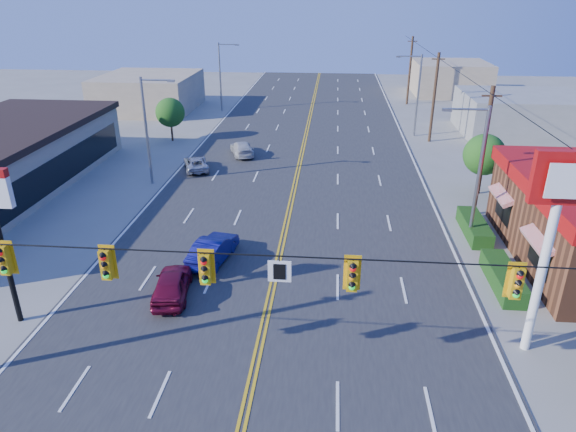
# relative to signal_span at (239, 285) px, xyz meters

# --- Properties ---
(ground) EXTENTS (160.00, 160.00, 0.00)m
(ground) POSITION_rel_signal_span_xyz_m (0.12, 0.00, -4.89)
(ground) COLOR gray
(ground) RESTS_ON ground
(road) EXTENTS (20.00, 120.00, 0.06)m
(road) POSITION_rel_signal_span_xyz_m (0.12, 20.00, -4.86)
(road) COLOR #2D2D30
(road) RESTS_ON ground
(signal_span) EXTENTS (24.32, 0.34, 9.00)m
(signal_span) POSITION_rel_signal_span_xyz_m (0.00, 0.00, 0.00)
(signal_span) COLOR #47301E
(signal_span) RESTS_ON ground
(kfc_pylon) EXTENTS (2.20, 0.36, 8.50)m
(kfc_pylon) POSITION_rel_signal_span_xyz_m (11.12, 4.00, 1.16)
(kfc_pylon) COLOR white
(kfc_pylon) RESTS_ON ground
(streetlight_se) EXTENTS (2.55, 0.25, 8.00)m
(streetlight_se) POSITION_rel_signal_span_xyz_m (10.91, 14.00, -0.37)
(streetlight_se) COLOR gray
(streetlight_se) RESTS_ON ground
(streetlight_ne) EXTENTS (2.55, 0.25, 8.00)m
(streetlight_ne) POSITION_rel_signal_span_xyz_m (10.91, 38.00, -0.37)
(streetlight_ne) COLOR gray
(streetlight_ne) RESTS_ON ground
(streetlight_sw) EXTENTS (2.55, 0.25, 8.00)m
(streetlight_sw) POSITION_rel_signal_span_xyz_m (-10.67, 22.00, -0.37)
(streetlight_sw) COLOR gray
(streetlight_sw) RESTS_ON ground
(streetlight_nw) EXTENTS (2.55, 0.25, 8.00)m
(streetlight_nw) POSITION_rel_signal_span_xyz_m (-10.67, 48.00, -0.37)
(streetlight_nw) COLOR gray
(streetlight_nw) RESTS_ON ground
(utility_pole_near) EXTENTS (0.28, 0.28, 8.40)m
(utility_pole_near) POSITION_rel_signal_span_xyz_m (12.32, 18.00, -0.69)
(utility_pole_near) COLOR #47301E
(utility_pole_near) RESTS_ON ground
(utility_pole_mid) EXTENTS (0.28, 0.28, 8.40)m
(utility_pole_mid) POSITION_rel_signal_span_xyz_m (12.32, 36.00, -0.69)
(utility_pole_mid) COLOR #47301E
(utility_pole_mid) RESTS_ON ground
(utility_pole_far) EXTENTS (0.28, 0.28, 8.40)m
(utility_pole_far) POSITION_rel_signal_span_xyz_m (12.32, 54.00, -0.69)
(utility_pole_far) COLOR #47301E
(utility_pole_far) RESTS_ON ground
(tree_kfc_rear) EXTENTS (2.94, 2.94, 4.41)m
(tree_kfc_rear) POSITION_rel_signal_span_xyz_m (13.62, 22.00, -1.95)
(tree_kfc_rear) COLOR #47301E
(tree_kfc_rear) RESTS_ON ground
(tree_west) EXTENTS (2.80, 2.80, 4.20)m
(tree_west) POSITION_rel_signal_span_xyz_m (-12.88, 34.00, -2.09)
(tree_west) COLOR #47301E
(tree_west) RESTS_ON ground
(bld_east_mid) EXTENTS (12.00, 10.00, 4.00)m
(bld_east_mid) POSITION_rel_signal_span_xyz_m (22.12, 40.00, -2.89)
(bld_east_mid) COLOR gray
(bld_east_mid) RESTS_ON ground
(bld_west_far) EXTENTS (11.00, 12.00, 4.20)m
(bld_west_far) POSITION_rel_signal_span_xyz_m (-19.88, 48.00, -2.79)
(bld_west_far) COLOR tan
(bld_west_far) RESTS_ON ground
(bld_east_far) EXTENTS (10.00, 10.00, 4.40)m
(bld_east_far) POSITION_rel_signal_span_xyz_m (19.12, 62.00, -2.69)
(bld_east_far) COLOR tan
(bld_east_far) RESTS_ON ground
(car_magenta) EXTENTS (2.12, 4.12, 1.34)m
(car_magenta) POSITION_rel_signal_span_xyz_m (-4.59, 6.47, -4.21)
(car_magenta) COLOR maroon
(car_magenta) RESTS_ON ground
(car_blue) EXTENTS (2.21, 4.40, 1.38)m
(car_blue) POSITION_rel_signal_span_xyz_m (-3.40, 10.13, -4.19)
(car_blue) COLOR navy
(car_blue) RESTS_ON ground
(car_white) EXTENTS (2.95, 4.47, 1.20)m
(car_white) POSITION_rel_signal_span_xyz_m (-5.21, 29.73, -4.28)
(car_white) COLOR #B8B8B8
(car_white) RESTS_ON ground
(car_silver) EXTENTS (2.97, 4.21, 1.07)m
(car_silver) POSITION_rel_signal_span_xyz_m (-8.24, 25.27, -4.35)
(car_silver) COLOR #ACACB1
(car_silver) RESTS_ON ground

